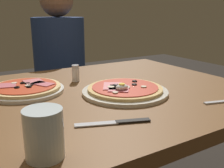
{
  "coord_description": "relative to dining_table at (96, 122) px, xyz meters",
  "views": [
    {
      "loc": [
        -0.42,
        -0.8,
        1.02
      ],
      "look_at": [
        0.05,
        -0.04,
        0.77
      ],
      "focal_mm": 42.46,
      "sensor_mm": 36.0,
      "label": 1
    }
  ],
  "objects": [
    {
      "name": "diner_person",
      "position": [
        0.17,
        0.8,
        -0.06
      ],
      "size": [
        0.32,
        0.32,
        1.18
      ],
      "rotation": [
        0.0,
        0.0,
        3.14
      ],
      "color": "black",
      "rests_on": "ground"
    },
    {
      "name": "pizza_across_left",
      "position": [
        -0.21,
        0.13,
        0.13
      ],
      "size": [
        0.27,
        0.27,
        0.03
      ],
      "color": "white",
      "rests_on": "dining_table"
    },
    {
      "name": "fork",
      "position": [
        0.29,
        -0.31,
        0.12
      ],
      "size": [
        0.16,
        0.06,
        0.0
      ],
      "color": "silver",
      "rests_on": "dining_table"
    },
    {
      "name": "dining_table",
      "position": [
        0.0,
        0.0,
        0.0
      ],
      "size": [
        1.13,
        0.86,
        0.74
      ],
      "color": "brown",
      "rests_on": "ground"
    },
    {
      "name": "pizza_foreground",
      "position": [
        0.08,
        -0.07,
        0.13
      ],
      "size": [
        0.3,
        0.3,
        0.05
      ],
      "color": "silver",
      "rests_on": "dining_table"
    },
    {
      "name": "salt_shaker",
      "position": [
        0.0,
        0.17,
        0.15
      ],
      "size": [
        0.03,
        0.03,
        0.07
      ],
      "color": "white",
      "rests_on": "dining_table"
    },
    {
      "name": "water_glass_near",
      "position": [
        -0.29,
        -0.33,
        0.16
      ],
      "size": [
        0.08,
        0.08,
        0.1
      ],
      "color": "silver",
      "rests_on": "dining_table"
    },
    {
      "name": "knife",
      "position": [
        -0.08,
        -0.27,
        0.12
      ],
      "size": [
        0.19,
        0.09,
        0.01
      ],
      "color": "silver",
      "rests_on": "dining_table"
    }
  ]
}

